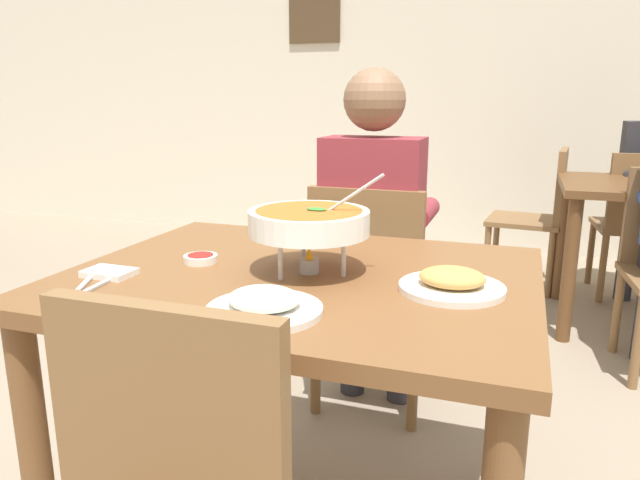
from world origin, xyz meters
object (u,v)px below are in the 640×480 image
at_px(appetizer_plate, 452,283).
at_px(curry_bowl, 309,223).
at_px(chair_diner_main, 371,287).
at_px(chair_bg_right, 540,210).
at_px(dining_table_main, 301,317).
at_px(sauce_dish, 200,258).
at_px(chair_bg_left, 640,218).
at_px(rice_plate, 264,305).
at_px(diner_main, 374,224).

bearing_deg(appetizer_plate, curry_bowl, 175.27).
relative_size(chair_diner_main, chair_bg_right, 1.00).
distance_m(dining_table_main, chair_bg_right, 2.68).
distance_m(dining_table_main, sauce_dish, 0.31).
xyz_separation_m(appetizer_plate, chair_bg_right, (0.26, 2.62, -0.29)).
height_order(dining_table_main, chair_bg_left, chair_bg_left).
bearing_deg(chair_diner_main, curry_bowl, -88.34).
height_order(rice_plate, chair_bg_left, chair_bg_left).
xyz_separation_m(rice_plate, appetizer_plate, (0.34, 0.27, 0.00)).
height_order(dining_table_main, sauce_dish, sauce_dish).
relative_size(chair_diner_main, diner_main, 0.69).
height_order(diner_main, chair_bg_right, diner_main).
bearing_deg(dining_table_main, chair_bg_left, 64.76).
xyz_separation_m(curry_bowl, chair_bg_right, (0.62, 2.59, -0.40)).
relative_size(rice_plate, sauce_dish, 2.67).
distance_m(chair_diner_main, sauce_dish, 0.84).
distance_m(dining_table_main, diner_main, 0.78).
bearing_deg(rice_plate, chair_diner_main, 91.88).
distance_m(rice_plate, chair_bg_left, 3.06).
relative_size(curry_bowl, chair_bg_right, 0.37).
xyz_separation_m(appetizer_plate, chair_bg_left, (0.81, 2.55, -0.29)).
height_order(appetizer_plate, sauce_dish, appetizer_plate).
relative_size(sauce_dish, chair_bg_left, 0.10).
xyz_separation_m(dining_table_main, chair_bg_left, (1.19, 2.52, -0.15)).
distance_m(chair_diner_main, rice_plate, 1.08).
bearing_deg(sauce_dish, rice_plate, -42.49).
xyz_separation_m(dining_table_main, appetizer_plate, (0.38, -0.02, 0.14)).
bearing_deg(chair_diner_main, diner_main, 90.00).
xyz_separation_m(diner_main, chair_bg_right, (0.64, 1.82, -0.24)).
distance_m(dining_table_main, appetizer_plate, 0.40).
bearing_deg(chair_bg_left, diner_main, -124.21).
distance_m(sauce_dish, chair_bg_right, 2.77).
bearing_deg(chair_diner_main, dining_table_main, -90.00).
bearing_deg(chair_bg_left, rice_plate, -112.30).
xyz_separation_m(sauce_dish, chair_bg_left, (1.48, 2.52, -0.28)).
height_order(diner_main, appetizer_plate, diner_main).
distance_m(curry_bowl, chair_bg_left, 2.80).
bearing_deg(dining_table_main, chair_bg_right, 76.21).
height_order(curry_bowl, rice_plate, curry_bowl).
distance_m(dining_table_main, chair_bg_left, 2.79).
distance_m(diner_main, appetizer_plate, 0.88).
height_order(curry_bowl, sauce_dish, curry_bowl).
relative_size(dining_table_main, curry_bowl, 3.47).
height_order(sauce_dish, chair_bg_left, chair_bg_left).
bearing_deg(dining_table_main, appetizer_plate, -3.49).
height_order(sauce_dish, chair_bg_right, chair_bg_right).
bearing_deg(rice_plate, appetizer_plate, 38.34).
bearing_deg(chair_bg_left, sauce_dish, -120.30).
bearing_deg(curry_bowl, chair_diner_main, 91.66).
distance_m(chair_diner_main, chair_bg_left, 2.14).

